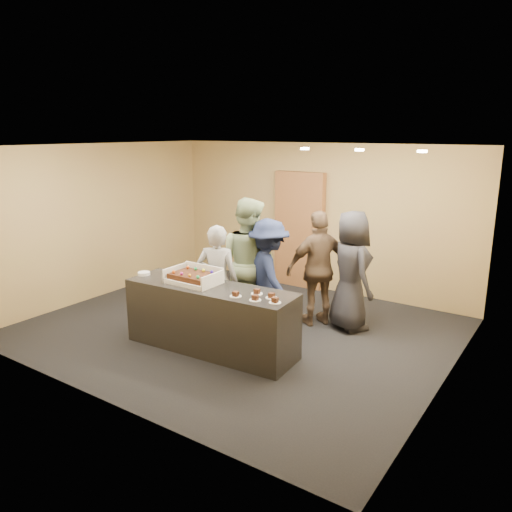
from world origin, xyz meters
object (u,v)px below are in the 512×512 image
(cake_box, at_px, (195,279))
(plate_stack, at_px, (144,273))
(person_sage_man, at_px, (248,262))
(serving_counter, at_px, (211,318))
(storage_cabinet, at_px, (299,230))
(person_server_grey, at_px, (218,281))
(sheet_cake, at_px, (193,276))
(person_brown_extra, at_px, (319,269))
(person_dark_suit, at_px, (351,271))
(person_navy_man, at_px, (269,276))

(cake_box, distance_m, plate_stack, 0.85)
(plate_stack, xyz_separation_m, person_sage_man, (1.00, 1.17, 0.06))
(serving_counter, xyz_separation_m, person_sage_man, (-0.12, 1.06, 0.53))
(serving_counter, height_order, storage_cabinet, storage_cabinet)
(serving_counter, relative_size, person_server_grey, 1.46)
(sheet_cake, relative_size, plate_stack, 3.43)
(sheet_cake, height_order, person_server_grey, person_server_grey)
(storage_cabinet, height_order, cake_box, storage_cabinet)
(storage_cabinet, height_order, person_sage_man, storage_cabinet)
(plate_stack, height_order, person_brown_extra, person_brown_extra)
(cake_box, relative_size, person_sage_man, 0.36)
(person_brown_extra, height_order, person_dark_suit, person_dark_suit)
(serving_counter, distance_m, plate_stack, 1.23)
(sheet_cake, relative_size, person_server_grey, 0.36)
(person_server_grey, distance_m, person_dark_suit, 1.98)
(person_server_grey, height_order, person_brown_extra, person_brown_extra)
(serving_counter, xyz_separation_m, person_server_grey, (-0.23, 0.45, 0.37))
(storage_cabinet, relative_size, person_dark_suit, 1.21)
(plate_stack, relative_size, person_navy_man, 0.10)
(person_brown_extra, distance_m, person_dark_suit, 0.48)
(sheet_cake, distance_m, person_sage_man, 1.07)
(sheet_cake, distance_m, person_dark_suit, 2.34)
(cake_box, distance_m, person_dark_suit, 2.32)
(storage_cabinet, relative_size, person_brown_extra, 1.23)
(storage_cabinet, bearing_deg, sheet_cake, -87.32)
(storage_cabinet, xyz_separation_m, person_sage_man, (0.31, -2.13, -0.11))
(serving_counter, distance_m, person_navy_man, 1.12)
(person_brown_extra, relative_size, person_dark_suit, 0.98)
(plate_stack, bearing_deg, person_brown_extra, 42.89)
(storage_cabinet, xyz_separation_m, person_brown_extra, (1.21, -1.53, -0.20))
(serving_counter, xyz_separation_m, cake_box, (-0.29, 0.03, 0.50))
(serving_counter, bearing_deg, person_sage_man, 93.17)
(storage_cabinet, distance_m, plate_stack, 3.38)
(serving_counter, distance_m, person_brown_extra, 1.88)
(person_brown_extra, bearing_deg, person_server_grey, -0.35)
(plate_stack, xyz_separation_m, person_brown_extra, (1.90, 1.77, -0.04))
(cake_box, relative_size, plate_stack, 4.02)
(person_navy_man, xyz_separation_m, person_dark_suit, (0.97, 0.76, 0.05))
(person_sage_man, height_order, person_navy_man, person_sage_man)
(cake_box, height_order, person_dark_suit, person_dark_suit)
(sheet_cake, xyz_separation_m, person_brown_extra, (1.06, 1.66, -0.11))
(serving_counter, bearing_deg, sheet_cake, 176.50)
(sheet_cake, xyz_separation_m, person_sage_man, (0.16, 1.06, -0.02))
(plate_stack, height_order, person_server_grey, person_server_grey)
(storage_cabinet, distance_m, person_dark_suit, 2.21)
(cake_box, height_order, person_sage_man, person_sage_man)
(serving_counter, relative_size, cake_box, 3.45)
(person_navy_man, bearing_deg, person_sage_man, 26.77)
(cake_box, xyz_separation_m, sheet_cake, (-0.00, -0.03, 0.05))
(cake_box, xyz_separation_m, person_sage_man, (0.16, 1.04, 0.03))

